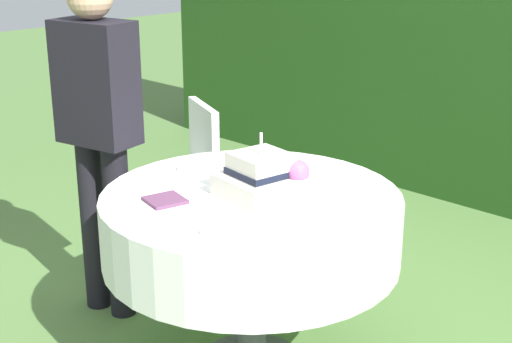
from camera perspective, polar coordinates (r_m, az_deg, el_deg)
name	(u,v)px	position (r m, az deg, el deg)	size (l,w,h in m)	color
cake_table	(251,226)	(3.00, -0.37, -4.23)	(1.20, 1.20, 0.78)	#4C4C51
wedding_cake	(263,178)	(2.89, 0.56, -0.49)	(0.33, 0.33, 0.26)	silver
serving_plate_near	(193,167)	(3.26, -4.82, 0.31)	(0.15, 0.15, 0.01)	white
serving_plate_far	(281,167)	(3.26, 1.92, 0.37)	(0.14, 0.14, 0.01)	white
serving_plate_left	(214,231)	(2.60, -3.22, -4.55)	(0.10, 0.10, 0.01)	white
napkin_stack	(165,200)	(2.89, -6.98, -2.19)	(0.14, 0.14, 0.01)	#603856
garden_chair	(187,169)	(4.01, -5.33, 0.16)	(0.53, 0.53, 0.89)	white
standing_person	(99,126)	(3.44, -11.94, 3.46)	(0.39, 0.27, 1.60)	black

